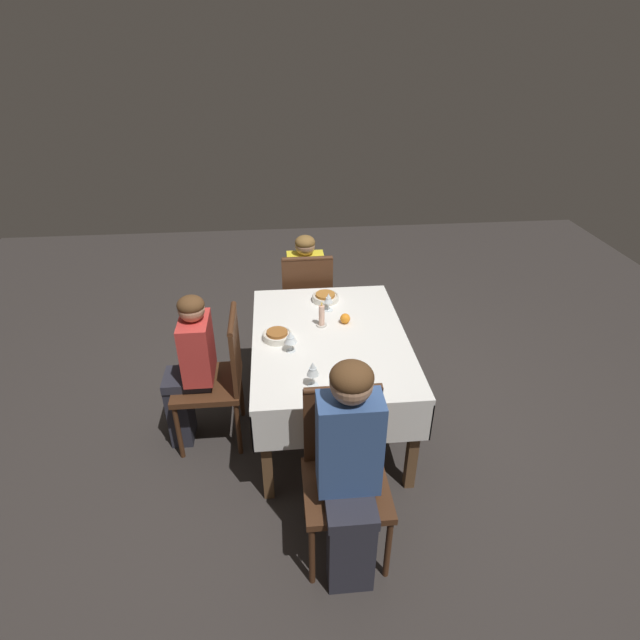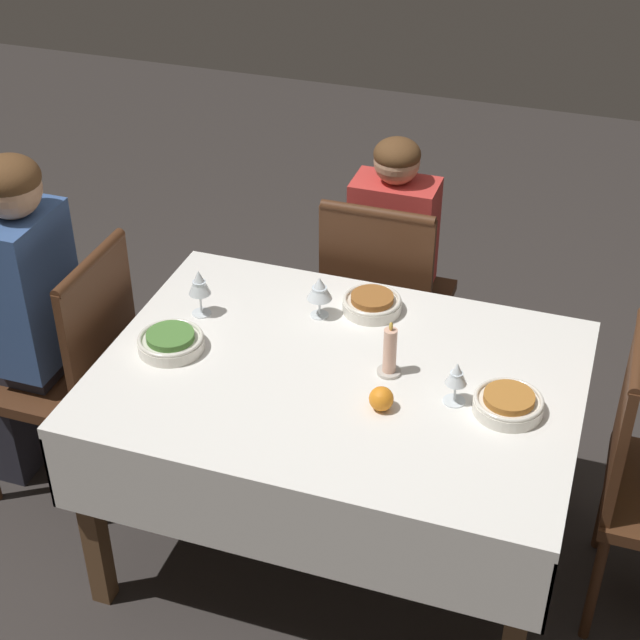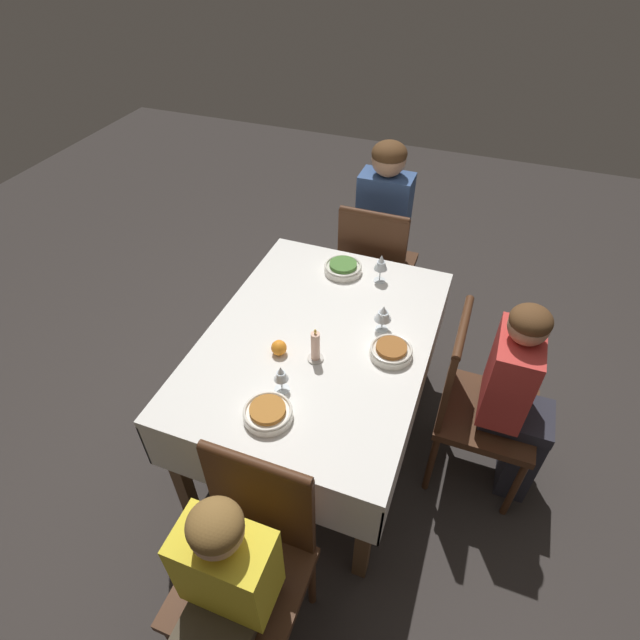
{
  "view_description": "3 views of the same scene",
  "coord_description": "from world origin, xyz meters",
  "px_view_note": "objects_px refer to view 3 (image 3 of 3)",
  "views": [
    {
      "loc": [
        2.72,
        -0.32,
        2.45
      ],
      "look_at": [
        -0.03,
        -0.06,
        0.83
      ],
      "focal_mm": 28.0,
      "sensor_mm": 36.0,
      "label": 1
    },
    {
      "loc": [
        -0.67,
        2.16,
        2.44
      ],
      "look_at": [
        0.08,
        -0.06,
        0.85
      ],
      "focal_mm": 55.0,
      "sensor_mm": 36.0,
      "label": 2
    },
    {
      "loc": [
        -1.53,
        -0.58,
        2.29
      ],
      "look_at": [
        -0.03,
        -0.02,
        0.85
      ],
      "focal_mm": 28.0,
      "sensor_mm": 36.0,
      "label": 3
    }
  ],
  "objects_px": {
    "chair_south": "(474,399)",
    "wine_glass_east": "(381,263)",
    "person_adult_denim": "(384,225)",
    "bowl_south": "(391,351)",
    "candle_centerpiece": "(315,348)",
    "orange_fruit": "(279,348)",
    "dining_table": "(318,350)",
    "wine_glass_west": "(281,374)",
    "chair_east": "(375,264)",
    "wine_glass_south": "(383,313)",
    "chair_west": "(248,557)",
    "person_child_yellow": "(223,603)",
    "person_child_red": "(517,398)",
    "bowl_east": "(343,268)",
    "bowl_west": "(268,413)"
  },
  "relations": [
    {
      "from": "chair_south",
      "to": "wine_glass_east",
      "type": "xyz_separation_m",
      "value": [
        0.44,
        0.58,
        0.32
      ]
    },
    {
      "from": "person_adult_denim",
      "to": "bowl_south",
      "type": "relative_size",
      "value": 6.61
    },
    {
      "from": "candle_centerpiece",
      "to": "orange_fruit",
      "type": "relative_size",
      "value": 2.58
    },
    {
      "from": "dining_table",
      "to": "wine_glass_west",
      "type": "distance_m",
      "value": 0.39
    },
    {
      "from": "chair_east",
      "to": "bowl_south",
      "type": "xyz_separation_m",
      "value": [
        -0.92,
        -0.31,
        0.23
      ]
    },
    {
      "from": "chair_east",
      "to": "wine_glass_west",
      "type": "relative_size",
      "value": 7.07
    },
    {
      "from": "chair_east",
      "to": "wine_glass_south",
      "type": "height_order",
      "value": "chair_east"
    },
    {
      "from": "candle_centerpiece",
      "to": "orange_fruit",
      "type": "distance_m",
      "value": 0.17
    },
    {
      "from": "person_adult_denim",
      "to": "wine_glass_west",
      "type": "bearing_deg",
      "value": 87.9
    },
    {
      "from": "orange_fruit",
      "to": "chair_south",
      "type": "bearing_deg",
      "value": -75.39
    },
    {
      "from": "chair_west",
      "to": "orange_fruit",
      "type": "relative_size",
      "value": 13.69
    },
    {
      "from": "dining_table",
      "to": "wine_glass_south",
      "type": "bearing_deg",
      "value": -60.22
    },
    {
      "from": "chair_south",
      "to": "chair_west",
      "type": "distance_m",
      "value": 1.18
    },
    {
      "from": "dining_table",
      "to": "wine_glass_south",
      "type": "height_order",
      "value": "wine_glass_south"
    },
    {
      "from": "chair_west",
      "to": "person_child_yellow",
      "type": "height_order",
      "value": "person_child_yellow"
    },
    {
      "from": "bowl_south",
      "to": "wine_glass_east",
      "type": "bearing_deg",
      "value": 20.59
    },
    {
      "from": "person_child_red",
      "to": "wine_glass_south",
      "type": "distance_m",
      "value": 0.69
    },
    {
      "from": "chair_south",
      "to": "chair_east",
      "type": "bearing_deg",
      "value": 39.4
    },
    {
      "from": "person_child_yellow",
      "to": "wine_glass_south",
      "type": "height_order",
      "value": "person_child_yellow"
    },
    {
      "from": "orange_fruit",
      "to": "bowl_east",
      "type": "bearing_deg",
      "value": -6.04
    },
    {
      "from": "chair_south",
      "to": "chair_west",
      "type": "bearing_deg",
      "value": 146.91
    },
    {
      "from": "candle_centerpiece",
      "to": "orange_fruit",
      "type": "xyz_separation_m",
      "value": [
        -0.02,
        0.16,
        -0.03
      ]
    },
    {
      "from": "bowl_west",
      "to": "candle_centerpiece",
      "type": "distance_m",
      "value": 0.36
    },
    {
      "from": "chair_east",
      "to": "dining_table",
      "type": "bearing_deg",
      "value": 88.54
    },
    {
      "from": "bowl_east",
      "to": "wine_glass_south",
      "type": "xyz_separation_m",
      "value": [
        -0.36,
        -0.31,
        0.07
      ]
    },
    {
      "from": "dining_table",
      "to": "chair_east",
      "type": "bearing_deg",
      "value": -1.46
    },
    {
      "from": "dining_table",
      "to": "chair_south",
      "type": "relative_size",
      "value": 1.47
    },
    {
      "from": "person_child_red",
      "to": "wine_glass_west",
      "type": "height_order",
      "value": "person_child_red"
    },
    {
      "from": "person_child_red",
      "to": "candle_centerpiece",
      "type": "height_order",
      "value": "person_child_red"
    },
    {
      "from": "wine_glass_west",
      "to": "candle_centerpiece",
      "type": "xyz_separation_m",
      "value": [
        0.21,
        -0.07,
        -0.02
      ]
    },
    {
      "from": "person_adult_denim",
      "to": "wine_glass_west",
      "type": "relative_size",
      "value": 9.28
    },
    {
      "from": "bowl_east",
      "to": "person_child_yellow",
      "type": "bearing_deg",
      "value": -175.07
    },
    {
      "from": "bowl_east",
      "to": "orange_fruit",
      "type": "bearing_deg",
      "value": 173.96
    },
    {
      "from": "wine_glass_west",
      "to": "bowl_south",
      "type": "bearing_deg",
      "value": -46.81
    },
    {
      "from": "person_child_red",
      "to": "candle_centerpiece",
      "type": "distance_m",
      "value": 0.9
    },
    {
      "from": "dining_table",
      "to": "person_child_yellow",
      "type": "relative_size",
      "value": 1.36
    },
    {
      "from": "wine_glass_south",
      "to": "chair_west",
      "type": "bearing_deg",
      "value": 170.95
    },
    {
      "from": "bowl_south",
      "to": "wine_glass_west",
      "type": "bearing_deg",
      "value": 133.19
    },
    {
      "from": "bowl_south",
      "to": "bowl_west",
      "type": "relative_size",
      "value": 0.96
    },
    {
      "from": "person_child_red",
      "to": "bowl_west",
      "type": "xyz_separation_m",
      "value": [
        -0.55,
        0.92,
        0.15
      ]
    },
    {
      "from": "chair_west",
      "to": "candle_centerpiece",
      "type": "relative_size",
      "value": 5.3
    },
    {
      "from": "chair_south",
      "to": "person_child_red",
      "type": "bearing_deg",
      "value": -90.0
    },
    {
      "from": "wine_glass_east",
      "to": "candle_centerpiece",
      "type": "bearing_deg",
      "value": 170.2
    },
    {
      "from": "person_child_yellow",
      "to": "wine_glass_west",
      "type": "bearing_deg",
      "value": 98.71
    },
    {
      "from": "chair_south",
      "to": "person_adult_denim",
      "type": "distance_m",
      "value": 1.25
    },
    {
      "from": "chair_south",
      "to": "wine_glass_south",
      "type": "relative_size",
      "value": 6.72
    },
    {
      "from": "dining_table",
      "to": "candle_centerpiece",
      "type": "relative_size",
      "value": 7.8
    },
    {
      "from": "person_adult_denim",
      "to": "orange_fruit",
      "type": "distance_m",
      "value": 1.25
    },
    {
      "from": "bowl_east",
      "to": "chair_south",
      "type": "bearing_deg",
      "value": -119.69
    },
    {
      "from": "wine_glass_east",
      "to": "orange_fruit",
      "type": "bearing_deg",
      "value": 157.63
    }
  ]
}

